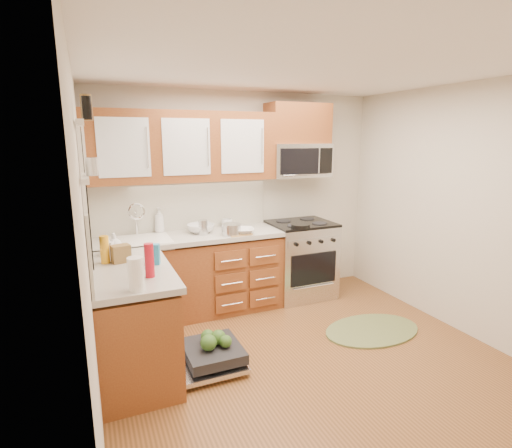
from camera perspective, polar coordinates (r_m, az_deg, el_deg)
name	(u,v)px	position (r m, az deg, el deg)	size (l,w,h in m)	color
floor	(311,363)	(3.81, 7.87, -19.07)	(3.50, 3.50, 0.00)	brown
ceiling	(321,67)	(3.30, 9.22, 21.31)	(3.50, 3.50, 0.00)	white
wall_back	(240,198)	(4.89, -2.27, 3.75)	(3.50, 0.04, 2.50)	beige
wall_left	(87,250)	(2.86, -23.03, -3.38)	(0.04, 3.50, 2.50)	beige
wall_right	(467,212)	(4.49, 27.92, 1.57)	(0.04, 3.50, 2.50)	beige
base_cabinet_back	(190,278)	(4.60, -9.37, -7.56)	(2.05, 0.60, 0.85)	maroon
base_cabinet_left	(133,323)	(3.65, -17.16, -13.42)	(0.60, 1.25, 0.85)	maroon
countertop_back	(189,237)	(4.45, -9.55, -1.84)	(2.07, 0.64, 0.05)	beige
countertop_left	(131,270)	(3.48, -17.49, -6.31)	(0.64, 1.27, 0.05)	beige
backsplash_back	(182,205)	(4.67, -10.54, 2.66)	(2.05, 0.02, 0.57)	beige
backsplash_left	(89,237)	(3.38, -22.80, -1.76)	(0.02, 1.25, 0.57)	beige
upper_cabinets	(183,147)	(4.46, -10.42, 10.81)	(2.05, 0.35, 0.75)	maroon
cabinet_over_mw	(298,124)	(4.96, 5.98, 14.08)	(0.76, 0.35, 0.47)	maroon
range	(300,259)	(5.06, 6.36, -5.03)	(0.76, 0.64, 0.95)	silver
microwave	(298,160)	(4.95, 6.01, 9.04)	(0.76, 0.38, 0.40)	silver
sink	(141,251)	(4.37, -16.14, -3.78)	(0.62, 0.50, 0.26)	white
dishwasher	(208,357)	(3.70, -6.81, -18.28)	(0.70, 0.60, 0.20)	silver
window	(85,195)	(3.30, -23.28, 3.89)	(0.03, 1.05, 1.05)	white
window_blind	(84,150)	(3.27, -23.33, 9.65)	(0.02, 0.96, 0.40)	white
shelf_upper	(80,123)	(2.42, -23.85, 13.06)	(0.04, 0.40, 0.03)	white
shelf_lower	(85,178)	(2.43, -23.24, 6.00)	(0.04, 0.40, 0.03)	white
rug	(372,330)	(4.46, 16.25, -14.34)	(1.05, 0.68, 0.02)	olive
skillet	(300,226)	(4.65, 6.37, -0.26)	(0.22, 0.22, 0.04)	black
stock_pot	(231,230)	(4.37, -3.55, -0.79)	(0.21, 0.21, 0.13)	silver
cutting_board	(239,234)	(4.39, -2.39, -1.45)	(0.25, 0.16, 0.02)	tan
canister	(203,227)	(4.41, -7.56, -0.48)	(0.10, 0.10, 0.17)	silver
paper_towel_roll	(136,274)	(2.91, -16.77, -6.86)	(0.11, 0.11, 0.24)	white
mustard_bottle	(105,250)	(3.62, -20.80, -3.44)	(0.08, 0.08, 0.24)	#F2A61A
red_bottle	(149,260)	(3.15, -14.99, -5.04)	(0.07, 0.07, 0.27)	#AF0E1D
wooden_box	(121,254)	(3.61, -18.74, -4.03)	(0.15, 0.11, 0.15)	brown
blue_carton	(153,254)	(3.47, -14.51, -4.20)	(0.11, 0.07, 0.17)	teal
bowl_a	(242,231)	(4.42, -1.96, -1.02)	(0.26, 0.26, 0.06)	#999999
bowl_b	(201,228)	(4.52, -7.88, -0.64)	(0.31, 0.31, 0.10)	#999999
cup	(227,223)	(4.77, -4.17, 0.14)	(0.12, 0.12, 0.10)	#999999
soap_bottle_a	(159,220)	(4.60, -13.66, 0.54)	(0.11, 0.11, 0.28)	#999999
soap_bottle_b	(108,245)	(3.84, -20.41, -2.88)	(0.09, 0.09, 0.19)	#999999
soap_bottle_c	(114,243)	(3.94, -19.62, -2.53)	(0.14, 0.14, 0.18)	#999999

